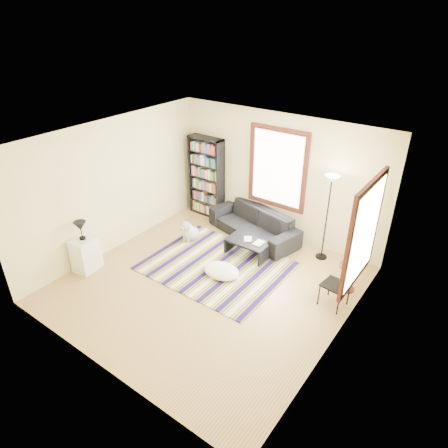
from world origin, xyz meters
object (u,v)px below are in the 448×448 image
Objects in this scene: side_table at (349,278)px; folding_chair at (335,285)px; bookshelf at (206,177)px; coffee_table at (248,248)px; floor_cushion at (221,271)px; white_cabinet at (86,254)px; floor_lamp at (326,219)px; dog at (191,229)px; sofa at (254,224)px.

folding_chair reaches higher than side_table.
coffee_table is (1.91, -1.03, -0.82)m from bookshelf.
bookshelf is at bearing 134.26° from floor_cushion.
side_table is at bearing 3.13° from coffee_table.
coffee_table is 3.31m from white_cabinet.
coffee_table is at bearing 175.49° from folding_chair.
floor_lamp reaches higher than coffee_table.
dog is at bearing -170.69° from coffee_table.
folding_chair is (4.01, -1.48, -0.57)m from bookshelf.
dog is at bearing -176.11° from folding_chair.
floor_lamp is 3.43× the size of dog.
sofa is 2.73m from folding_chair.
white_cabinet is at bearing -109.23° from sofa.
folding_chair reaches higher than coffee_table.
bookshelf is at bearing 151.71° from coffee_table.
side_table is (4.06, -0.91, -0.73)m from bookshelf.
bookshelf reaches higher than floor_cushion.
floor_cushion is 2.73m from white_cabinet.
coffee_table is at bearing -51.98° from sofa.
side_table is at bearing -41.19° from floor_lamp.
dog is at bearing -174.44° from side_table.
bookshelf is 3.22m from floor_lamp.
coffee_table reaches higher than floor_cushion.
sofa is 2.58× the size of folding_chair.
floor_lamp is (1.65, 0.10, 0.61)m from sofa.
coffee_table is 1.67× the size of side_table.
side_table is (2.16, 0.12, 0.09)m from coffee_table.
sofa reaches higher than coffee_table.
sofa is at bearing 114.22° from coffee_table.
side_table is at bearing -0.57° from sofa.
side_table is (2.18, 1.02, 0.18)m from floor_cushion.
floor_cushion is 1.53m from dog.
floor_lamp is at bearing 33.20° from coffee_table.
white_cabinet reaches higher than floor_cushion.
side_table is at bearing 25.05° from floor_cushion.
floor_lamp is 2.98m from dog.
floor_lamp is 1.61m from folding_chair.
dog is at bearing 57.44° from white_cabinet.
coffee_table is 1.29× the size of white_cabinet.
sofa is at bearing 48.93° from white_cabinet.
white_cabinet reaches higher than side_table.
floor_cushion is 1.41× the size of side_table.
white_cabinet is 1.29× the size of dog.
sofa is at bearing 165.63° from side_table.
floor_lamp reaches higher than folding_chair.
floor_lamp is 4.88m from white_cabinet.
dog is (0.96, 2.10, -0.08)m from white_cabinet.
folding_chair reaches higher than sofa.
coffee_table is 2.17m from folding_chair.
white_cabinet reaches higher than sofa.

